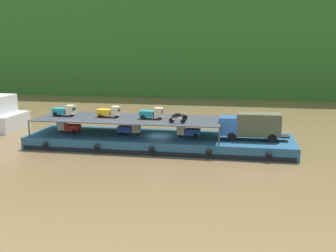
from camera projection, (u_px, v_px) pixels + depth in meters
The scene contains 13 objects.
ground_plane at pixel (159, 148), 49.15m from camera, with size 400.00×400.00×0.00m, color brown.
hillside_far_bank at pixel (209, 9), 108.87m from camera, with size 136.04×39.77×38.79m.
cargo_barge at pixel (159, 142), 48.98m from camera, with size 31.65×8.81×1.50m.
covered_lorry at pixel (252, 125), 46.22m from camera, with size 7.90×2.45×3.10m.
cargo_rack at pixel (129, 119), 49.16m from camera, with size 22.45×7.49×2.00m.
mini_truck_lower_stern at pixel (69, 127), 50.58m from camera, with size 2.77×1.26×1.38m.
mini_truck_lower_aft at pixel (130, 129), 49.44m from camera, with size 2.74×1.20×1.38m.
mini_truck_lower_mid at pixel (188, 131), 48.01m from camera, with size 2.75×1.21×1.38m.
mini_truck_upper_stern at pixel (64, 111), 50.50m from camera, with size 2.78×1.27×1.38m.
mini_truck_upper_mid at pixel (109, 112), 49.65m from camera, with size 2.76×1.23×1.38m.
mini_truck_upper_fore at pixel (152, 113), 48.47m from camera, with size 2.76×1.24×1.38m.
motorcycle_upper_port at pixel (177, 120), 45.78m from camera, with size 1.90×0.55×0.87m.
motorcycle_upper_centre at pixel (179, 116), 47.96m from camera, with size 1.90×0.55×0.87m.
Camera 1 is at (9.64, -46.75, 12.05)m, focal length 43.40 mm.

